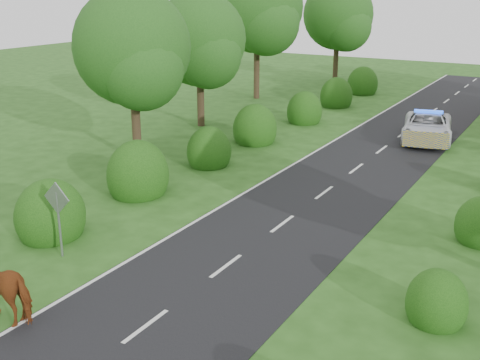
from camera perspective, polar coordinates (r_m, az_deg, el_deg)
The scene contains 11 objects.
ground at distance 16.13m, azimuth -8.94°, elevation -13.58°, with size 120.00×120.00×0.00m, color #264E17.
road at distance 28.30m, azimuth 10.28°, elevation 0.54°, with size 6.00×70.00×0.02m, color black.
road_markings at distance 27.02m, azimuth 5.58°, elevation -0.06°, with size 4.96×70.00×0.01m.
hedgerow_left at distance 28.09m, azimuth -4.59°, elevation 2.22°, with size 2.75×50.41×3.00m.
tree_left_a at distance 29.27m, azimuth -9.99°, elevation 11.82°, with size 5.74×5.60×8.38m.
tree_left_b at distance 36.59m, azimuth -3.66°, elevation 12.80°, with size 5.74×5.60×8.07m.
tree_left_c at distance 45.79m, azimuth 1.88°, elevation 15.76°, with size 6.97×6.80×10.22m.
tree_left_d at distance 53.94m, azimuth 9.48°, elevation 14.94°, with size 6.15×6.00×8.89m.
road_sign at distance 19.87m, azimuth -16.90°, elevation -2.60°, with size 1.06×0.08×2.53m.
cow at distance 17.16m, azimuth -21.18°, elevation -9.57°, with size 1.19×2.26×1.60m, color #5E290D.
police_van at distance 35.42m, azimuth 17.33°, elevation 4.85°, with size 3.69×6.06×1.71m.
Camera 1 is at (8.87, -10.52, 8.42)m, focal length 45.00 mm.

